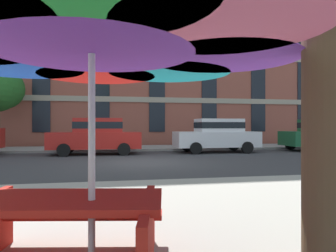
# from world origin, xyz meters

# --- Properties ---
(ground_plane) EXTENTS (120.00, 120.00, 0.00)m
(ground_plane) POSITION_xyz_m (0.00, 0.00, 0.00)
(ground_plane) COLOR #38383A
(sidewalk_far) EXTENTS (56.00, 3.60, 0.12)m
(sidewalk_far) POSITION_xyz_m (0.00, 6.80, 0.06)
(sidewalk_far) COLOR gray
(sidewalk_far) RESTS_ON ground
(apartment_building) EXTENTS (37.57, 12.08, 19.20)m
(apartment_building) POSITION_xyz_m (0.00, 14.99, 9.60)
(apartment_building) COLOR #934C3D
(apartment_building) RESTS_ON ground
(sedan_red) EXTENTS (4.40, 1.98, 1.78)m
(sedan_red) POSITION_xyz_m (-1.95, 3.70, 0.95)
(sedan_red) COLOR #B21E19
(sedan_red) RESTS_ON ground
(sedan_white) EXTENTS (4.40, 1.98, 1.78)m
(sedan_white) POSITION_xyz_m (4.30, 3.70, 0.95)
(sedan_white) COLOR silver
(sedan_white) RESTS_ON ground
(sedan_green) EXTENTS (4.40, 1.98, 1.78)m
(sedan_green) POSITION_xyz_m (10.60, 3.70, 0.95)
(sedan_green) COLOR #195933
(sedan_green) RESTS_ON ground
(street_tree_left) EXTENTS (2.56, 2.68, 4.76)m
(street_tree_left) POSITION_xyz_m (-7.51, 7.23, 3.39)
(street_tree_left) COLOR brown
(street_tree_left) RESTS_ON ground
(patio_umbrella) EXTENTS (3.78, 3.78, 2.58)m
(patio_umbrella) POSITION_xyz_m (-1.42, -9.00, 2.26)
(patio_umbrella) COLOR silver
(patio_umbrella) RESTS_ON ground
(picnic_table) EXTENTS (2.04, 1.81, 0.77)m
(picnic_table) POSITION_xyz_m (-1.71, -8.87, 0.49)
(picnic_table) COLOR red
(picnic_table) RESTS_ON ground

